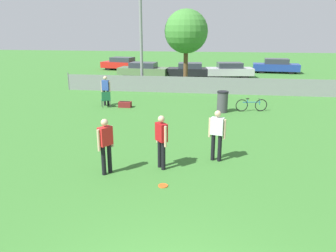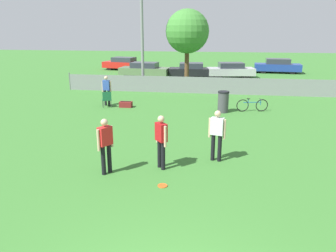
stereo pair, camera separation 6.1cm
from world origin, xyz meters
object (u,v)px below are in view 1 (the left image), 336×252
at_px(parked_car_red, 123,64).
at_px(parked_car_silver, 229,70).
at_px(tree_near_pole, 186,32).
at_px(parked_car_dark, 190,70).
at_px(bicycle_sideline, 251,105).
at_px(parked_car_olive, 143,70).
at_px(light_pole, 140,2).
at_px(frisbee_disc, 163,186).
at_px(folding_chair_sideline, 106,99).
at_px(spectator_in_blue, 106,89).
at_px(player_defender_red, 106,142).
at_px(gear_bag_sideline, 125,104).
at_px(parked_car_blue, 276,66).
at_px(player_receiver_white, 217,132).
at_px(player_thrower_red, 161,138).
at_px(trash_bin, 222,102).

height_order(parked_car_red, parked_car_silver, parked_car_red).
relative_size(tree_near_pole, parked_car_dark, 1.37).
relative_size(bicycle_sideline, parked_car_olive, 0.36).
height_order(light_pole, frisbee_disc, light_pole).
xyz_separation_m(frisbee_disc, bicycle_sideline, (3.18, 9.12, 0.32)).
bearing_deg(tree_near_pole, light_pole, -148.39).
relative_size(frisbee_disc, folding_chair_sideline, 0.31).
bearing_deg(parked_car_red, bicycle_sideline, -43.41).
height_order(light_pole, parked_car_red, light_pole).
xyz_separation_m(light_pole, parked_car_silver, (6.24, 7.40, -5.17)).
height_order(spectator_in_blue, frisbee_disc, spectator_in_blue).
relative_size(frisbee_disc, parked_car_red, 0.06).
distance_m(light_pole, parked_car_red, 13.36).
bearing_deg(spectator_in_blue, frisbee_disc, 121.26).
height_order(tree_near_pole, player_defender_red, tree_near_pole).
bearing_deg(parked_car_olive, parked_car_dark, 9.90).
xyz_separation_m(gear_bag_sideline, parked_car_red, (-4.94, 16.61, 0.51)).
height_order(parked_car_silver, parked_car_blue, parked_car_blue).
bearing_deg(player_receiver_white, parked_car_red, 127.30).
bearing_deg(frisbee_disc, player_receiver_white, 55.65).
bearing_deg(spectator_in_blue, parked_car_red, -72.89).
distance_m(folding_chair_sideline, parked_car_silver, 14.62).
bearing_deg(folding_chair_sideline, player_receiver_white, 105.52).
bearing_deg(player_defender_red, parked_car_silver, 21.19).
bearing_deg(gear_bag_sideline, player_thrower_red, -66.71).
distance_m(bicycle_sideline, parked_car_red, 20.28).
xyz_separation_m(trash_bin, parked_car_red, (-10.23, 16.94, 0.11)).
bearing_deg(parked_car_red, parked_car_olive, -44.04).
bearing_deg(folding_chair_sideline, parked_car_red, -103.10).
bearing_deg(folding_chair_sideline, gear_bag_sideline, 164.47).
height_order(player_defender_red, parked_car_red, player_defender_red).
relative_size(trash_bin, parked_car_blue, 0.25).
relative_size(tree_near_pole, parked_car_olive, 1.23).
height_order(player_receiver_white, trash_bin, player_receiver_white).
xyz_separation_m(player_defender_red, parked_car_dark, (0.71, 20.71, -0.35)).
bearing_deg(parked_car_dark, player_thrower_red, -91.65).
relative_size(parked_car_red, parked_car_silver, 1.07).
relative_size(player_receiver_white, gear_bag_sideline, 2.47).
xyz_separation_m(folding_chair_sideline, gear_bag_sideline, (1.01, 0.19, -0.34)).
relative_size(tree_near_pole, player_receiver_white, 3.28).
relative_size(gear_bag_sideline, parked_car_red, 0.15).
bearing_deg(parked_car_olive, frisbee_disc, -71.77).
distance_m(trash_bin, parked_car_red, 19.79).
relative_size(parked_car_red, parked_car_olive, 1.02).
bearing_deg(tree_near_pole, trash_bin, -70.17).
bearing_deg(tree_near_pole, bicycle_sideline, -59.01).
distance_m(player_receiver_white, trash_bin, 6.66).
bearing_deg(player_thrower_red, tree_near_pole, 143.18).
relative_size(light_pole, player_receiver_white, 5.96).
height_order(player_thrower_red, player_defender_red, same).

